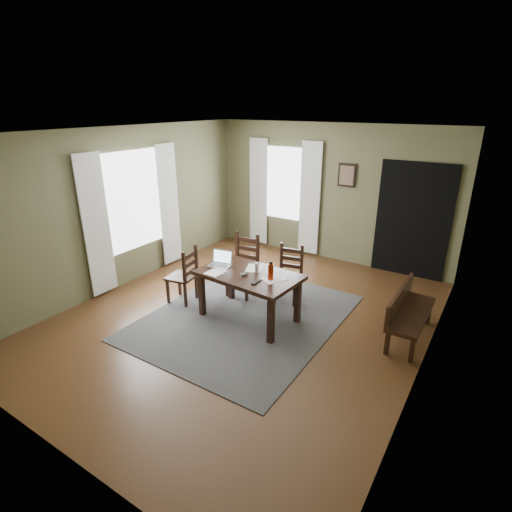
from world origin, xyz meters
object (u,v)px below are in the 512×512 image
Objects in this scene: laptop at (221,262)px; water_bottle at (271,271)px; dining_table at (249,279)px; chair_back_right at (289,274)px; bench at (407,310)px; chair_back_left at (243,266)px; chair_end at (184,276)px.

laptop is 1.34× the size of water_bottle.
chair_back_right is at bearing 81.58° from dining_table.
dining_table is 2.23m from bench.
laptop is at bearing -142.18° from chair_back_right.
bench is 4.58× the size of water_bottle.
bench is at bearing 3.84° from laptop.
chair_back_left reaches higher than bench.
chair_back_left reaches higher than laptop.
laptop is at bearing 92.44° from chair_end.
chair_end is at bearing -170.75° from dining_table.
bench is (2.09, 0.74, -0.23)m from dining_table.
laptop is (0.65, 0.13, 0.34)m from chair_end.
laptop is (-0.73, -0.84, 0.35)m from chair_back_right.
chair_end reaches higher than bench.
chair_end is 3.38× the size of water_bottle.
chair_back_left is 0.78m from chair_back_right.
laptop is (0.02, -0.64, 0.29)m from chair_back_left.
bench is (1.89, -0.13, -0.03)m from chair_back_right.
laptop is at bearing 105.06° from bench.
chair_back_right is 1.16m from laptop.
water_bottle is (0.91, -0.05, 0.07)m from laptop.
bench is 1.92m from water_bottle.
chair_back_left is at bearing 143.49° from water_bottle.
water_bottle is at bearing 113.84° from bench.
chair_back_right is at bearing 116.15° from chair_end.
chair_back_left is (-0.55, 0.67, -0.15)m from dining_table.
dining_table is at bearing -114.06° from chair_back_right.
chair_back_right is 2.47× the size of laptop.
dining_table reaches higher than bench.
chair_back_left is 2.78× the size of laptop.
water_bottle is at bearing -14.49° from laptop.
water_bottle reaches higher than laptop.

